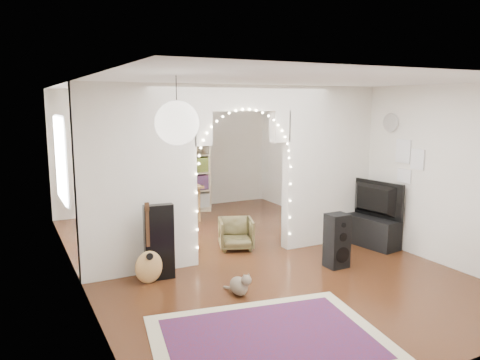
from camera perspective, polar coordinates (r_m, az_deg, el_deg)
name	(u,v)px	position (r m, az deg, el deg)	size (l,w,h in m)	color
floor	(242,255)	(7.63, 0.26, -9.14)	(7.50, 7.50, 0.00)	black
ceiling	(242,85)	(7.24, 0.28, 11.56)	(5.00, 7.50, 0.02)	white
wall_back	(167,151)	(10.76, -8.95, 3.56)	(5.00, 0.02, 2.70)	silver
wall_front	(442,230)	(4.40, 23.41, -5.62)	(5.00, 0.02, 2.70)	silver
wall_left	(75,185)	(6.57, -19.50, -0.59)	(0.02, 7.50, 2.70)	silver
wall_right	(365,163)	(8.74, 15.01, 2.01)	(0.02, 7.50, 2.70)	silver
divider_wall	(242,168)	(7.30, 0.27, 1.51)	(5.00, 0.20, 2.70)	silver
fairy_lights	(246,161)	(7.17, 0.75, 2.38)	(1.64, 0.04, 1.60)	#FFEABF
window	(61,159)	(8.32, -21.03, 2.38)	(0.04, 1.20, 1.40)	white
wall_clock	(391,123)	(8.23, 17.94, 6.68)	(0.31, 0.31, 0.03)	white
picture_frames	(407,161)	(8.00, 19.73, 2.19)	(0.02, 0.50, 0.70)	white
paper_lantern	(177,123)	(4.27, -7.68, 6.89)	(0.40, 0.40, 0.40)	white
ceiling_fan	(194,104)	(9.06, -5.62, 9.20)	(1.10, 1.10, 0.30)	#A87038
area_rug	(268,338)	(5.15, 3.49, -18.70)	(2.39, 1.79, 0.02)	maroon
guitar_case	(159,242)	(6.59, -9.83, -7.48)	(0.40, 0.13, 1.06)	black
acoustic_guitar	(148,254)	(6.49, -11.11, -8.84)	(0.39, 0.16, 0.95)	tan
tabby_cat	(240,285)	(6.11, -0.03, -12.70)	(0.29, 0.49, 0.32)	brown
floor_speaker	(337,241)	(7.14, 11.74, -7.27)	(0.32, 0.29, 0.81)	black
media_console	(370,231)	(8.36, 15.59, -6.03)	(0.40, 1.00, 0.50)	black
tv	(372,199)	(8.24, 15.76, -2.28)	(1.07, 0.14, 0.62)	black
bookcase	(174,174)	(10.61, -8.03, 0.71)	(1.63, 0.41, 1.67)	#CBB393
dining_table	(169,189)	(9.61, -8.66, -1.15)	(1.28, 0.92, 0.76)	brown
flower_vase	(169,181)	(9.58, -8.69, -0.16)	(0.18, 0.18, 0.19)	silver
dining_chair_left	(181,206)	(10.15, -7.22, -3.21)	(0.47, 0.48, 0.44)	brown
dining_chair_right	(236,234)	(7.88, -0.49, -6.56)	(0.55, 0.57, 0.52)	brown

